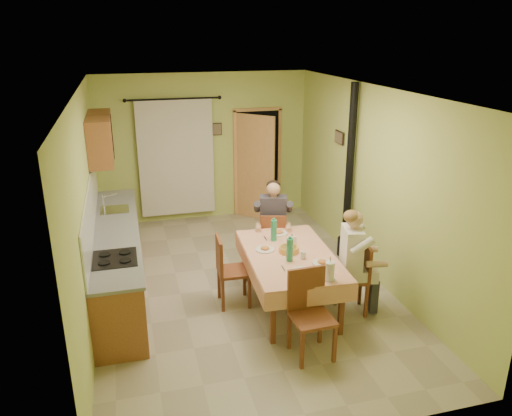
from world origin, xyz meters
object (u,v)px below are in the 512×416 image
object	(u,v)px
dining_table	(289,280)
chair_near	(311,332)
man_far	(273,216)
stove_flue	(348,196)
chair_left	(233,284)
chair_far	(273,252)
man_right	(354,250)
chair_right	(352,291)

from	to	relation	value
dining_table	chair_near	size ratio (longest dim) A/B	1.91
man_far	stove_flue	bearing A→B (deg)	23.56
dining_table	chair_left	distance (m)	0.76
chair_far	stove_flue	bearing A→B (deg)	24.07
dining_table	chair_left	bearing A→B (deg)	164.28
man_far	man_right	world-z (taller)	same
chair_near	chair_left	xyz separation A→B (m)	(-0.61, 1.34, -0.00)
chair_far	man_right	distance (m)	1.69
dining_table	chair_right	bearing A→B (deg)	-22.37
man_right	stove_flue	world-z (taller)	stove_flue
chair_left	chair_far	bearing A→B (deg)	138.65
chair_near	chair_right	world-z (taller)	chair_near
chair_far	chair_left	world-z (taller)	chair_left
chair_left	man_far	xyz separation A→B (m)	(0.82, 0.86, 0.59)
man_right	man_far	bearing A→B (deg)	35.93
chair_near	stove_flue	distance (m)	2.92
dining_table	chair_near	world-z (taller)	chair_near
man_right	chair_left	bearing A→B (deg)	80.20
dining_table	chair_left	world-z (taller)	chair_left
dining_table	chair_near	bearing A→B (deg)	-92.82
chair_far	chair_right	bearing A→B (deg)	-49.95
chair_near	man_far	xyz separation A→B (m)	(0.21, 2.21, 0.59)
dining_table	man_far	bearing A→B (deg)	87.51
chair_near	chair_right	distance (m)	1.14
chair_far	man_far	xyz separation A→B (m)	(0.00, 0.01, 0.59)
dining_table	stove_flue	world-z (taller)	stove_flue
chair_near	man_right	distance (m)	1.28
dining_table	stove_flue	xyz separation A→B (m)	(1.40, 1.28, 0.65)
chair_left	stove_flue	bearing A→B (deg)	118.73
dining_table	chair_far	bearing A→B (deg)	87.63
chair_right	man_right	xyz separation A→B (m)	(-0.01, 0.00, 0.59)
chair_far	chair_right	distance (m)	1.59
man_right	dining_table	bearing A→B (deg)	76.90
chair_near	stove_flue	size ratio (longest dim) A/B	0.36
chair_far	chair_near	xyz separation A→B (m)	(-0.21, -2.20, 0.00)
man_far	stove_flue	size ratio (longest dim) A/B	0.50
dining_table	man_right	distance (m)	0.96
chair_left	man_far	distance (m)	1.33
chair_right	stove_flue	world-z (taller)	stove_flue
chair_near	stove_flue	bearing A→B (deg)	-124.57
man_far	chair_right	bearing A→B (deg)	-50.24
chair_near	man_far	distance (m)	2.29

